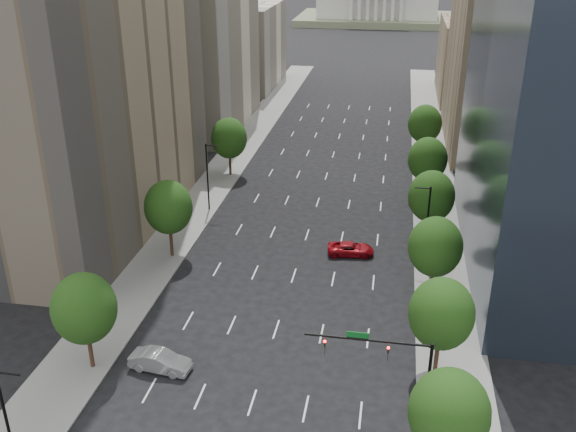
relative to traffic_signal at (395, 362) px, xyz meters
The scene contains 22 objects.
sidewalk_left 40.05m from the traffic_signal, 130.94° to the left, with size 6.00×200.00×0.15m, color slate.
sidewalk_right 30.84m from the traffic_signal, 80.59° to the left, with size 6.00×200.00×0.15m, color slate.
midrise_cream_left 82.12m from the traffic_signal, 115.95° to the left, with size 14.00×30.00×35.00m, color beige.
filler_left 111.86m from the traffic_signal, 108.53° to the left, with size 14.00×26.00×18.00m, color beige.
parking_tan_right 72.16m from the traffic_signal, 78.32° to the left, with size 14.00×30.00×30.00m, color #8C7759.
filler_right 104.05m from the traffic_signal, 82.00° to the left, with size 14.00×26.00×16.00m, color #8C7759.
tree_right_0 6.09m from the traffic_signal, 55.21° to the right, with size 5.20×5.20×8.39m.
tree_right_1 6.96m from the traffic_signal, 59.96° to the left, with size 5.20×5.20×8.75m.
tree_right_2 18.34m from the traffic_signal, 79.09° to the left, with size 5.20×5.20×8.61m.
tree_right_3 30.21m from the traffic_signal, 83.40° to the left, with size 5.20×5.20×8.89m.
tree_right_4 44.14m from the traffic_signal, 85.49° to the left, with size 5.20×5.20×8.46m.
tree_right_5 60.11m from the traffic_signal, 86.69° to the left, with size 5.20×5.20×8.75m.
tree_left_0 24.62m from the traffic_signal, behind, with size 5.20×5.20×8.75m.
tree_left_1 32.96m from the traffic_signal, 138.11° to the left, with size 5.20×5.20×8.97m.
tree_left_2 53.91m from the traffic_signal, 117.07° to the left, with size 5.20×5.20×8.68m.
streetlight_rn 25.17m from the traffic_signal, 83.37° to the left, with size 1.70×0.20×9.00m.
streetlight_ls 25.97m from the traffic_signal, 157.36° to the right, with size 1.70×0.20×9.00m.
streetlight_ln 42.42m from the traffic_signal, 124.40° to the left, with size 1.70×0.20×9.00m.
traffic_signal is the anchor object (origin of this frame).
foothills 571.52m from the traffic_signal, 87.57° to the left, with size 720.00×413.00×263.00m.
car_silver 19.52m from the traffic_signal, behind, with size 1.80×5.15×1.70m, color gray.
car_red_far 26.63m from the traffic_signal, 101.04° to the left, with size 2.38×5.16×1.43m, color maroon.
Camera 1 is at (9.30, -8.05, 33.40)m, focal length 39.99 mm.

